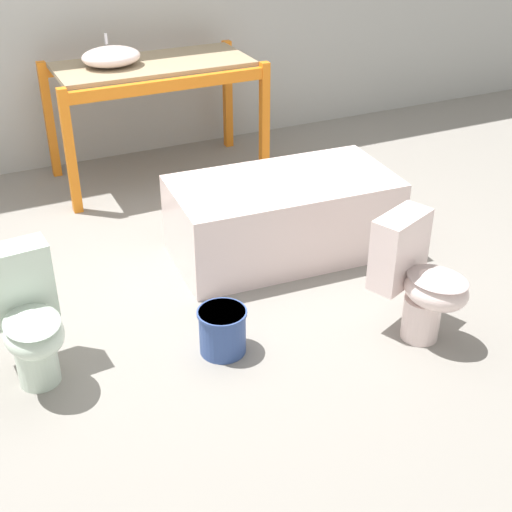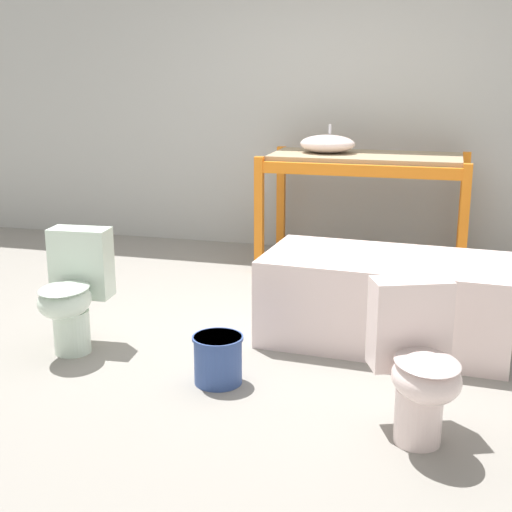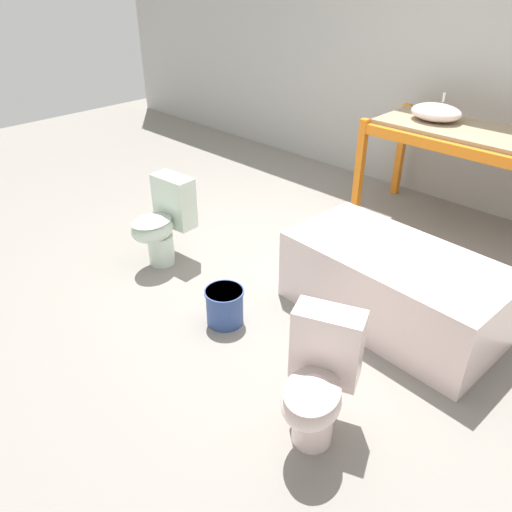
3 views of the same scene
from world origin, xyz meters
The scene contains 8 objects.
ground_plane centered at (0.00, 0.00, 0.00)m, with size 12.00×12.00×0.00m, color gray.
warehouse_wall_rear centered at (0.00, 2.26, 1.60)m, with size 10.80×0.08×3.20m.
shelving_rack centered at (0.42, 1.62, 0.82)m, with size 1.68×0.84×0.98m.
sink_basin centered at (0.09, 1.63, 1.05)m, with size 0.46×0.38×0.23m.
bathtub_main centered at (0.76, -0.01, 0.32)m, with size 1.54×0.86×0.55m.
toilet_near centered at (1.01, -1.19, 0.38)m, with size 0.51×0.62×0.73m.
toilet_far centered at (-1.04, -0.64, 0.38)m, with size 0.38×0.55×0.73m.
bucket_white centered at (-0.05, -0.87, 0.14)m, with size 0.28×0.28×0.27m.
Camera 3 is at (2.09, -2.75, 2.25)m, focal length 35.00 mm.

